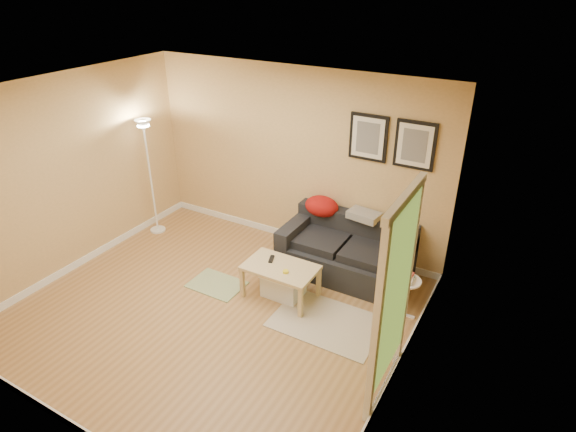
% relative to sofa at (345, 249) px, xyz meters
% --- Properties ---
extents(floor, '(4.50, 4.50, 0.00)m').
position_rel_sofa_xyz_m(floor, '(-1.05, -1.53, -0.38)').
color(floor, '#A77A47').
rests_on(floor, ground).
extents(ceiling, '(4.50, 4.50, 0.00)m').
position_rel_sofa_xyz_m(ceiling, '(-1.05, -1.53, 2.23)').
color(ceiling, white).
rests_on(ceiling, wall_back).
extents(wall_back, '(4.50, 0.00, 4.50)m').
position_rel_sofa_xyz_m(wall_back, '(-1.05, 0.47, 0.92)').
color(wall_back, tan).
rests_on(wall_back, ground).
extents(wall_front, '(4.50, 0.00, 4.50)m').
position_rel_sofa_xyz_m(wall_front, '(-1.05, -3.53, 0.92)').
color(wall_front, tan).
rests_on(wall_front, ground).
extents(wall_left, '(0.00, 4.00, 4.00)m').
position_rel_sofa_xyz_m(wall_left, '(-3.30, -1.53, 0.92)').
color(wall_left, tan).
rests_on(wall_left, ground).
extents(wall_right, '(0.00, 4.00, 4.00)m').
position_rel_sofa_xyz_m(wall_right, '(1.20, -1.53, 0.92)').
color(wall_right, tan).
rests_on(wall_right, ground).
extents(baseboard_back, '(4.50, 0.02, 0.10)m').
position_rel_sofa_xyz_m(baseboard_back, '(-1.05, 0.46, -0.33)').
color(baseboard_back, white).
rests_on(baseboard_back, ground).
extents(baseboard_front, '(4.50, 0.02, 0.10)m').
position_rel_sofa_xyz_m(baseboard_front, '(-1.05, -3.52, -0.33)').
color(baseboard_front, white).
rests_on(baseboard_front, ground).
extents(baseboard_left, '(0.02, 4.00, 0.10)m').
position_rel_sofa_xyz_m(baseboard_left, '(-3.29, -1.53, -0.33)').
color(baseboard_left, white).
rests_on(baseboard_left, ground).
extents(baseboard_right, '(0.02, 4.00, 0.10)m').
position_rel_sofa_xyz_m(baseboard_right, '(1.19, -1.53, -0.33)').
color(baseboard_right, white).
rests_on(baseboard_right, ground).
extents(sofa, '(1.70, 0.90, 0.75)m').
position_rel_sofa_xyz_m(sofa, '(0.00, 0.00, 0.00)').
color(sofa, black).
rests_on(sofa, ground).
extents(red_throw, '(0.48, 0.36, 0.28)m').
position_rel_sofa_xyz_m(red_throw, '(-0.50, 0.28, 0.40)').
color(red_throw, maroon).
rests_on(red_throw, sofa).
extents(plaid_throw, '(0.45, 0.32, 0.10)m').
position_rel_sofa_xyz_m(plaid_throw, '(0.12, 0.29, 0.41)').
color(plaid_throw, tan).
rests_on(plaid_throw, sofa).
extents(framed_print_left, '(0.50, 0.04, 0.60)m').
position_rel_sofa_xyz_m(framed_print_left, '(0.03, 0.45, 1.43)').
color(framed_print_left, black).
rests_on(framed_print_left, wall_back).
extents(framed_print_right, '(0.50, 0.04, 0.60)m').
position_rel_sofa_xyz_m(framed_print_right, '(0.63, 0.45, 1.43)').
color(framed_print_right, black).
rests_on(framed_print_right, wall_back).
extents(area_rug, '(1.25, 0.85, 0.01)m').
position_rel_sofa_xyz_m(area_rug, '(0.25, -1.06, -0.37)').
color(area_rug, '#BFAD97').
rests_on(area_rug, ground).
extents(green_runner, '(0.70, 0.50, 0.01)m').
position_rel_sofa_xyz_m(green_runner, '(-1.34, -1.09, -0.37)').
color(green_runner, '#668C4C').
rests_on(green_runner, ground).
extents(coffee_table, '(0.99, 0.71, 0.45)m').
position_rel_sofa_xyz_m(coffee_table, '(-0.49, -0.89, -0.15)').
color(coffee_table, tan).
rests_on(coffee_table, ground).
extents(remote_control, '(0.10, 0.17, 0.02)m').
position_rel_sofa_xyz_m(remote_control, '(-0.66, -0.81, 0.08)').
color(remote_control, black).
rests_on(remote_control, coffee_table).
extents(tape_roll, '(0.07, 0.07, 0.03)m').
position_rel_sofa_xyz_m(tape_roll, '(-0.36, -0.97, 0.09)').
color(tape_roll, yellow).
rests_on(tape_roll, coffee_table).
extents(storage_bin, '(0.50, 0.37, 0.31)m').
position_rel_sofa_xyz_m(storage_bin, '(-0.47, -0.84, -0.22)').
color(storage_bin, white).
rests_on(storage_bin, ground).
extents(side_table, '(0.33, 0.33, 0.51)m').
position_rel_sofa_xyz_m(side_table, '(0.97, -0.48, -0.12)').
color(side_table, white).
rests_on(side_table, ground).
extents(book_stack, '(0.18, 0.23, 0.07)m').
position_rel_sofa_xyz_m(book_stack, '(0.96, -0.48, 0.17)').
color(book_stack, teal).
rests_on(book_stack, side_table).
extents(floor_lamp, '(0.23, 0.23, 1.81)m').
position_rel_sofa_xyz_m(floor_lamp, '(-3.05, -0.37, 0.48)').
color(floor_lamp, white).
rests_on(floor_lamp, ground).
extents(doorway, '(0.12, 1.01, 2.13)m').
position_rel_sofa_xyz_m(doorway, '(1.15, -1.68, 0.65)').
color(doorway, white).
rests_on(doorway, ground).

